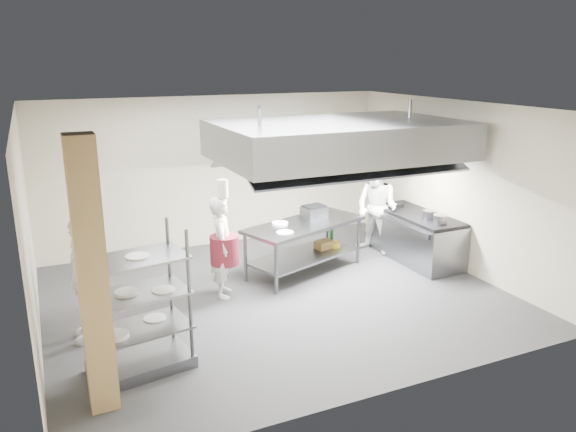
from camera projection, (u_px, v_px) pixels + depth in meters
name	position (u px, v px, depth m)	size (l,w,h in m)	color
floor	(277.00, 296.00, 9.03)	(7.00, 7.00, 0.00)	#2C2C2E
ceiling	(276.00, 107.00, 8.21)	(7.00, 7.00, 0.00)	silver
wall_back	(217.00, 172.00, 11.25)	(7.00, 7.00, 0.00)	#BAB094
wall_left	(27.00, 235.00, 7.22)	(6.00, 6.00, 0.00)	#BAB094
wall_right	(456.00, 185.00, 10.02)	(6.00, 6.00, 0.00)	#BAB094
column	(93.00, 279.00, 5.80)	(0.30, 0.30, 3.00)	tan
exhaust_hood	(339.00, 140.00, 9.25)	(4.00, 2.50, 0.60)	gray
hood_strip_a	(289.00, 163.00, 8.97)	(1.60, 0.12, 0.04)	white
hood_strip_b	(384.00, 155.00, 9.69)	(1.60, 0.12, 0.04)	white
wall_shelf	(301.00, 166.00, 11.83)	(1.50, 0.28, 0.04)	gray
island	(304.00, 247.00, 9.96)	(2.24, 0.93, 0.91)	gray
island_worktop	(305.00, 224.00, 9.84)	(2.24, 0.93, 0.06)	gray
island_undershelf	(304.00, 256.00, 10.00)	(2.06, 0.84, 0.04)	slate
pass_rack	(137.00, 302.00, 6.68)	(1.19, 0.70, 1.79)	slate
cooking_range	(416.00, 238.00, 10.59)	(0.80, 2.00, 0.84)	gray
range_top	(417.00, 215.00, 10.46)	(0.78, 1.96, 0.06)	black
chef_head	(223.00, 247.00, 8.86)	(0.60, 0.39, 1.64)	white
chef_line	(377.00, 208.00, 10.82)	(0.88, 0.69, 1.82)	silver
chef_plating	(85.00, 279.00, 7.45)	(1.02, 0.43, 1.74)	silver
griddle	(314.00, 212.00, 10.14)	(0.42, 0.32, 0.20)	slate
wicker_basket	(324.00, 245.00, 10.30)	(0.32, 0.22, 0.14)	#92613A
stockpot	(429.00, 215.00, 10.07)	(0.24, 0.24, 0.17)	gray
plate_stack	(139.00, 327.00, 6.76)	(0.28, 0.28, 0.05)	white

